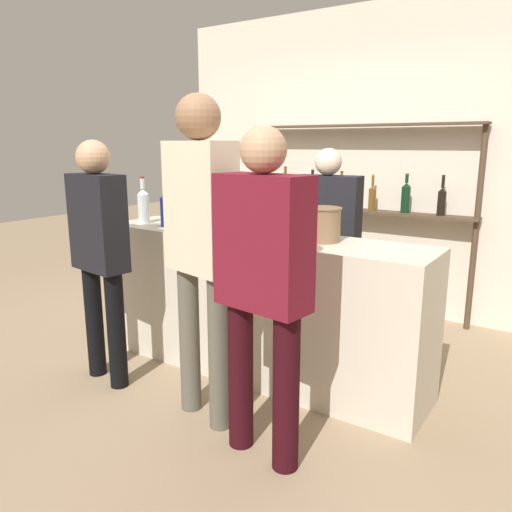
# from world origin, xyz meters

# --- Properties ---
(ground_plane) EXTENTS (16.00, 16.00, 0.00)m
(ground_plane) POSITION_xyz_m (0.00, 0.00, 0.00)
(ground_plane) COLOR #9E8466
(bar_counter) EXTENTS (2.37, 0.54, 0.98)m
(bar_counter) POSITION_xyz_m (0.00, 0.00, 0.49)
(bar_counter) COLOR beige
(bar_counter) RESTS_ON ground_plane
(back_wall) EXTENTS (3.97, 0.12, 2.80)m
(back_wall) POSITION_xyz_m (0.00, 1.87, 1.40)
(back_wall) COLOR beige
(back_wall) RESTS_ON ground_plane
(back_shelf) EXTENTS (2.19, 0.18, 1.74)m
(back_shelf) POSITION_xyz_m (-0.01, 1.69, 1.16)
(back_shelf) COLOR #4C3828
(back_shelf) RESTS_ON ground_plane
(counter_bottle_0) EXTENTS (0.09, 0.09, 0.35)m
(counter_bottle_0) POSITION_xyz_m (-0.98, -0.07, 1.12)
(counter_bottle_0) COLOR silver
(counter_bottle_0) RESTS_ON bar_counter
(counter_bottle_1) EXTENTS (0.08, 0.08, 0.35)m
(counter_bottle_1) POSITION_xyz_m (-0.72, -0.10, 1.11)
(counter_bottle_1) COLOR #0F1956
(counter_bottle_1) RESTS_ON bar_counter
(counter_bottle_2) EXTENTS (0.08, 0.08, 0.34)m
(counter_bottle_2) POSITION_xyz_m (-0.00, 0.05, 1.11)
(counter_bottle_2) COLOR black
(counter_bottle_2) RESTS_ON bar_counter
(counter_bottle_3) EXTENTS (0.08, 0.08, 0.37)m
(counter_bottle_3) POSITION_xyz_m (-0.29, -0.11, 1.12)
(counter_bottle_3) COLOR #0F1956
(counter_bottle_3) RESTS_ON bar_counter
(wine_glass) EXTENTS (0.07, 0.07, 0.16)m
(wine_glass) POSITION_xyz_m (-0.73, 0.15, 1.10)
(wine_glass) COLOR silver
(wine_glass) RESTS_ON bar_counter
(ice_bucket) EXTENTS (0.24, 0.24, 0.21)m
(ice_bucket) POSITION_xyz_m (0.47, 0.03, 1.09)
(ice_bucket) COLOR #846647
(ice_bucket) RESTS_ON bar_counter
(customer_right) EXTENTS (0.49, 0.27, 1.65)m
(customer_right) POSITION_xyz_m (0.57, -0.80, 0.96)
(customer_right) COLOR black
(customer_right) RESTS_ON ground_plane
(customer_left) EXTENTS (0.44, 0.24, 1.60)m
(customer_left) POSITION_xyz_m (-0.76, -0.68, 0.94)
(customer_left) COLOR black
(customer_left) RESTS_ON ground_plane
(server_behind_counter) EXTENTS (0.52, 0.28, 1.54)m
(server_behind_counter) POSITION_xyz_m (0.17, 0.71, 0.88)
(server_behind_counter) COLOR black
(server_behind_counter) RESTS_ON ground_plane
(customer_center) EXTENTS (0.46, 0.28, 1.83)m
(customer_center) POSITION_xyz_m (0.09, -0.67, 1.09)
(customer_center) COLOR #575347
(customer_center) RESTS_ON ground_plane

